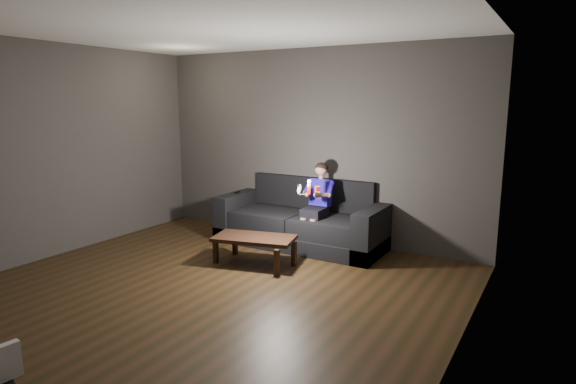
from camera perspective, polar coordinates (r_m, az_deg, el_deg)
The scene contains 12 objects.
floor at distance 5.13m, azimuth -10.45°, elevation -12.02°, with size 5.00×5.00×0.00m, color black.
back_wall at distance 6.85m, azimuth 2.94°, elevation 5.51°, with size 5.00×0.04×2.70m, color #3C3735.
left_wall at distance 6.69m, azimuth -27.39°, elevation 4.21°, with size 0.04×5.00×2.70m, color #3C3735.
right_wall at distance 3.67m, azimuth 19.91°, elevation 0.39°, with size 0.04×5.00×2.70m, color #3C3735.
ceiling at distance 4.80m, azimuth -11.60°, elevation 19.28°, with size 5.00×5.00×0.02m, color silver.
sofa at distance 6.72m, azimuth 1.75°, elevation -3.72°, with size 2.34×1.01×0.90m.
child at distance 6.44m, azimuth 3.53°, elevation -0.51°, with size 0.41×0.50×1.01m.
wii_remote_red at distance 6.03m, azimuth 2.54°, elevation 0.60°, with size 0.06×0.07×0.18m.
nunchuk_white at distance 6.11m, azimuth 1.35°, elevation 0.35°, with size 0.07×0.09×0.14m.
wii_remote_black at distance 7.12m, azimuth -6.02°, elevation -0.00°, with size 0.08×0.16×0.03m.
coffee_table at distance 5.89m, azimuth -4.01°, elevation -5.72°, with size 1.06×0.70×0.35m.
wii_console at distance 3.16m, azimuth -30.48°, elevation -16.98°, with size 0.05×0.15×0.20m, color white.
Camera 1 is at (3.13, -3.56, 1.96)m, focal length 30.00 mm.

